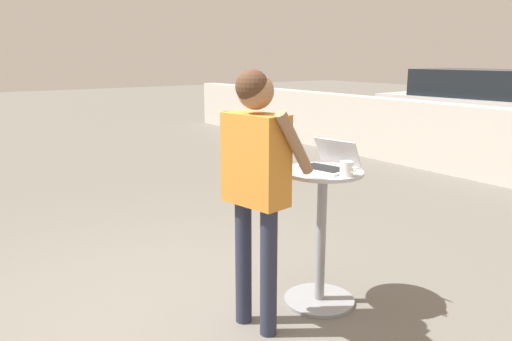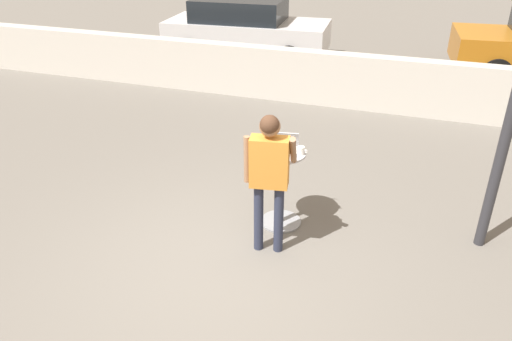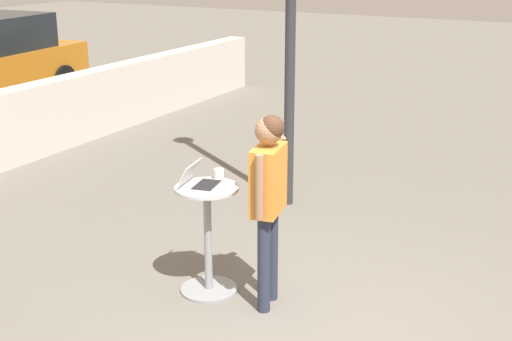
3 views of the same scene
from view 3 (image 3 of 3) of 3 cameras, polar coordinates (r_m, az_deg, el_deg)
The scene contains 5 objects.
ground_plane at distance 5.85m, azimuth 3.35°, elevation -13.40°, with size 50.00×50.00×0.00m, color slate.
cafe_table at distance 6.38m, azimuth -3.87°, elevation -5.29°, with size 0.57×0.57×1.00m.
laptop at distance 6.21m, azimuth -4.47°, elevation -0.87°, with size 0.40×0.39×0.20m.
coffee_mug at distance 6.37m, azimuth -2.99°, elevation -0.30°, with size 0.13×0.09×0.10m.
standing_person at distance 5.92m, azimuth 0.99°, elevation -1.33°, with size 0.57×0.43×1.70m.
Camera 3 is at (-4.57, -2.05, 3.04)m, focal length 50.00 mm.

